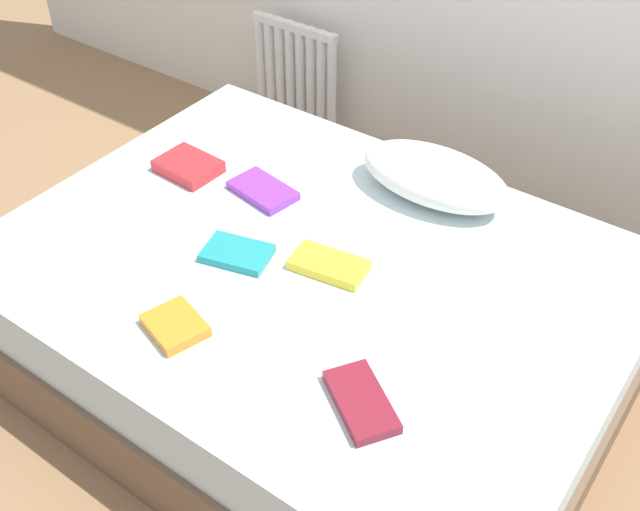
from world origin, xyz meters
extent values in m
plane|color=#93704C|center=(0.00, 0.00, 0.00)|extent=(8.00, 8.00, 0.00)
cube|color=brown|center=(0.00, 0.00, 0.14)|extent=(2.00, 1.50, 0.28)
cube|color=silver|center=(0.00, 0.00, 0.39)|extent=(1.96, 1.46, 0.22)
cylinder|color=white|center=(-1.19, 1.20, 0.35)|extent=(0.04, 0.04, 0.52)
cylinder|color=white|center=(-1.13, 1.20, 0.35)|extent=(0.04, 0.04, 0.52)
cylinder|color=white|center=(-1.07, 1.20, 0.35)|extent=(0.04, 0.04, 0.52)
cylinder|color=white|center=(-1.01, 1.20, 0.35)|extent=(0.04, 0.04, 0.52)
cylinder|color=white|center=(-0.94, 1.20, 0.35)|extent=(0.04, 0.04, 0.52)
cylinder|color=white|center=(-0.88, 1.20, 0.35)|extent=(0.04, 0.04, 0.52)
cylinder|color=white|center=(-0.82, 1.20, 0.35)|extent=(0.04, 0.04, 0.52)
cylinder|color=white|center=(-0.76, 1.20, 0.35)|extent=(0.04, 0.04, 0.52)
cube|color=white|center=(-0.98, 1.20, 0.59)|extent=(0.48, 0.04, 0.04)
cube|color=white|center=(-0.98, 1.20, 0.11)|extent=(0.48, 0.04, 0.04)
ellipsoid|color=white|center=(0.14, 0.53, 0.58)|extent=(0.55, 0.29, 0.16)
cube|color=maroon|center=(0.45, -0.39, 0.52)|extent=(0.27, 0.24, 0.03)
cube|color=yellow|center=(0.07, -0.01, 0.52)|extent=(0.25, 0.16, 0.03)
cube|color=purple|center=(-0.34, 0.19, 0.51)|extent=(0.26, 0.18, 0.03)
cube|color=orange|center=(-0.13, -0.48, 0.52)|extent=(0.21, 0.19, 0.03)
cube|color=teal|center=(-0.20, -0.13, 0.51)|extent=(0.24, 0.19, 0.03)
cube|color=red|center=(-0.65, 0.14, 0.52)|extent=(0.22, 0.18, 0.05)
camera|label=1|loc=(1.09, -1.47, 2.08)|focal=42.80mm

